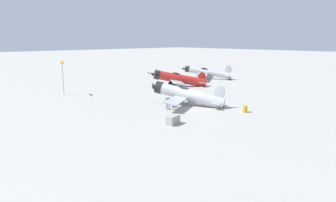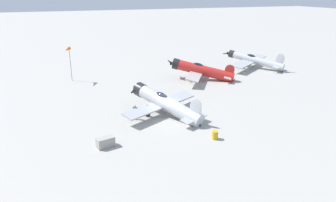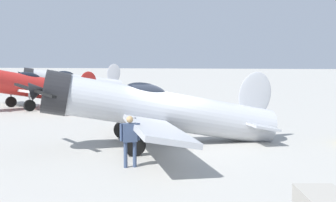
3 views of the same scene
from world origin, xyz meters
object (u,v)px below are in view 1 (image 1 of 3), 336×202
Objects in this scene: airplane_foreground at (187,95)px; fuel_drum at (245,109)px; airplane_mid_apron at (178,79)px; windsock_mast at (62,64)px; ground_crew_mechanic at (168,102)px; airplane_far_line at (206,72)px; equipment_crate at (173,120)px.

fuel_drum is at bearing 169.42° from airplane_foreground.
airplane_mid_apron is (-12.23, 10.69, 0.07)m from airplane_foreground.
airplane_mid_apron is at bearing 73.52° from windsock_mast.
windsock_mast reaches higher than airplane_mid_apron.
airplane_far_line is at bearing -176.85° from ground_crew_mechanic.
equipment_crate is at bearing 77.65° from airplane_mid_apron.
ground_crew_mechanic is 0.31× the size of windsock_mast.
windsock_mast is (-25.56, -11.08, 4.53)m from fuel_drum.
airplane_foreground is 13.13× the size of fuel_drum.
ground_crew_mechanic is (0.09, -3.51, -0.44)m from airplane_foreground.
airplane_far_line reaches higher than fuel_drum.
airplane_foreground is 6.05× the size of equipment_crate.
airplane_foreground is 16.24m from airplane_mid_apron.
airplane_mid_apron is 13.06m from airplane_far_line.
equipment_crate is at bearing -102.13° from fuel_drum.
airplane_mid_apron is 1.92× the size of windsock_mast.
equipment_crate is at bearing 90.44° from airplane_far_line.
airplane_mid_apron is at bearing 133.63° from equipment_crate.
airplane_far_line is 37.64m from equipment_crate.
fuel_drum is 28.22m from windsock_mast.
airplane_far_line is 14.50× the size of fuel_drum.
fuel_drum is (19.79, -8.41, -1.12)m from airplane_mid_apron.
fuel_drum is (7.48, 5.79, -0.61)m from ground_crew_mechanic.
fuel_drum is at bearing 77.87° from equipment_crate.
airplane_foreground is 0.91× the size of airplane_far_line.
windsock_mast is at bearing -101.46° from ground_crew_mechanic.
airplane_far_line reaches higher than equipment_crate.
ground_crew_mechanic is 19.24m from windsock_mast.
airplane_mid_apron is 20.61m from windsock_mast.
airplane_mid_apron reaches higher than ground_crew_mechanic.
airplane_mid_apron reaches higher than airplane_foreground.
airplane_mid_apron is 5.94× the size of equipment_crate.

